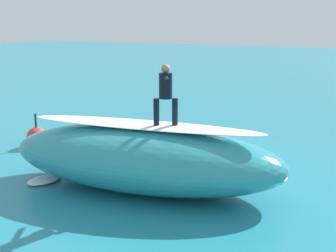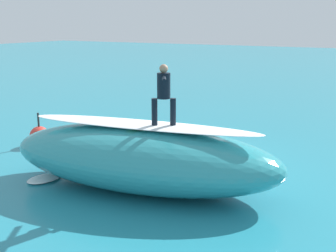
{
  "view_description": "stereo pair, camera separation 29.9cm",
  "coord_description": "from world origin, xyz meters",
  "px_view_note": "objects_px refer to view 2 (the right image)",
  "views": [
    {
      "loc": [
        -5.15,
        10.98,
        4.03
      ],
      "look_at": [
        0.16,
        0.82,
        1.21
      ],
      "focal_mm": 45.71,
      "sensor_mm": 36.0,
      "label": 1
    },
    {
      "loc": [
        -5.42,
        10.84,
        4.03
      ],
      "look_at": [
        0.16,
        0.82,
        1.21
      ],
      "focal_mm": 45.71,
      "sensor_mm": 36.0,
      "label": 2
    }
  ],
  "objects_px": {
    "surfboard_riding": "(164,127)",
    "surfer_paddling": "(171,143)",
    "surfer_riding": "(164,90)",
    "surfboard_paddling": "(171,149)",
    "buoy_marker": "(40,136)"
  },
  "relations": [
    {
      "from": "surfboard_paddling",
      "to": "surfboard_riding",
      "type": "bearing_deg",
      "value": 0.12
    },
    {
      "from": "surfer_riding",
      "to": "buoy_marker",
      "type": "distance_m",
      "value": 6.1
    },
    {
      "from": "surfboard_riding",
      "to": "surfer_paddling",
      "type": "relative_size",
      "value": 1.32
    },
    {
      "from": "surfer_riding",
      "to": "surfer_paddling",
      "type": "distance_m",
      "value": 4.18
    },
    {
      "from": "surfboard_riding",
      "to": "surfer_riding",
      "type": "height_order",
      "value": "surfer_riding"
    },
    {
      "from": "surfboard_riding",
      "to": "surfboard_paddling",
      "type": "height_order",
      "value": "surfboard_riding"
    },
    {
      "from": "surfboard_riding",
      "to": "surfboard_paddling",
      "type": "bearing_deg",
      "value": -94.94
    },
    {
      "from": "surfboard_riding",
      "to": "surfer_riding",
      "type": "xyz_separation_m",
      "value": [
        0.0,
        0.0,
        0.87
      ]
    },
    {
      "from": "surfer_riding",
      "to": "surfboard_paddling",
      "type": "distance_m",
      "value": 4.17
    },
    {
      "from": "surfer_paddling",
      "to": "buoy_marker",
      "type": "distance_m",
      "value": 4.39
    },
    {
      "from": "surfer_paddling",
      "to": "surfboard_riding",
      "type": "bearing_deg",
      "value": 0.12
    },
    {
      "from": "buoy_marker",
      "to": "surfboard_riding",
      "type": "bearing_deg",
      "value": 165.95
    },
    {
      "from": "surfer_riding",
      "to": "surfboard_paddling",
      "type": "height_order",
      "value": "surfer_riding"
    },
    {
      "from": "surfer_riding",
      "to": "buoy_marker",
      "type": "relative_size",
      "value": 1.3
    },
    {
      "from": "buoy_marker",
      "to": "surfer_riding",
      "type": "bearing_deg",
      "value": 165.95
    }
  ]
}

